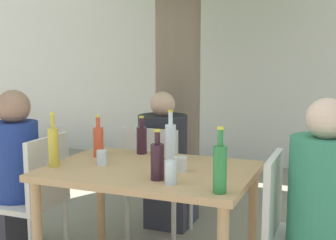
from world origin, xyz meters
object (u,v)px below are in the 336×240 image
object	(u,v)px
water_bottle_1	(170,141)
drinking_glass_2	(171,172)
person_seated_0	(7,183)
drinking_glass_0	(102,158)
patio_chair_1	(293,227)
person_seated_2	(167,168)
dining_table_front	(150,183)
drinking_glass_1	(180,164)
soda_bottle_3	(98,141)
green_bottle_2	(220,167)
oil_cruet_4	(53,146)
wine_bottle_0	(142,139)
patio_chair_2	(155,177)
wine_bottle_5	(157,160)
patio_chair_0	(35,192)

from	to	relation	value
water_bottle_1	drinking_glass_2	bearing A→B (deg)	-68.41
person_seated_0	drinking_glass_0	bearing A→B (deg)	86.55
patio_chair_1	person_seated_2	distance (m)	1.41
dining_table_front	drinking_glass_1	bearing A→B (deg)	-3.54
person_seated_0	soda_bottle_3	distance (m)	0.74
dining_table_front	drinking_glass_1	size ratio (longest dim) A/B	14.11
green_bottle_2	soda_bottle_3	size ratio (longest dim) A/B	1.20
oil_cruet_4	dining_table_front	bearing A→B (deg)	18.50
drinking_glass_0	person_seated_0	bearing A→B (deg)	176.55
wine_bottle_0	drinking_glass_0	bearing A→B (deg)	-103.76
oil_cruet_4	drinking_glass_2	xyz separation A→B (m)	(0.80, -0.08, -0.07)
person_seated_2	soda_bottle_3	distance (m)	0.84
person_seated_0	oil_cruet_4	world-z (taller)	person_seated_0
patio_chair_2	wine_bottle_5	distance (m)	1.03
patio_chair_0	drinking_glass_1	world-z (taller)	patio_chair_0
wine_bottle_0	drinking_glass_2	size ratio (longest dim) A/B	2.07
person_seated_0	water_bottle_1	xyz separation A→B (m)	(1.14, 0.21, 0.34)
green_bottle_2	oil_cruet_4	world-z (taller)	green_bottle_2
person_seated_2	green_bottle_2	bearing A→B (deg)	122.40
patio_chair_0	patio_chair_1	world-z (taller)	same
oil_cruet_4	drinking_glass_0	size ratio (longest dim) A/B	3.53
wine_bottle_0	water_bottle_1	distance (m)	0.29
drinking_glass_1	person_seated_2	bearing A→B (deg)	116.41
drinking_glass_0	drinking_glass_1	xyz separation A→B (m)	(0.50, 0.03, -0.00)
wine_bottle_0	drinking_glass_1	distance (m)	0.54
patio_chair_1	oil_cruet_4	xyz separation A→B (m)	(-1.41, -0.19, 0.38)
patio_chair_2	green_bottle_2	bearing A→B (deg)	128.10
green_bottle_2	soda_bottle_3	distance (m)	1.07
water_bottle_1	drinking_glass_1	xyz separation A→B (m)	(0.15, -0.23, -0.08)
patio_chair_0	green_bottle_2	bearing A→B (deg)	76.75
person_seated_2	drinking_glass_0	bearing A→B (deg)	86.72
patio_chair_1	wine_bottle_0	distance (m)	1.16
soda_bottle_3	wine_bottle_5	distance (m)	0.69
patio_chair_1	wine_bottle_5	distance (m)	0.82
person_seated_0	oil_cruet_4	bearing A→B (deg)	70.68
patio_chair_2	person_seated_0	size ratio (longest dim) A/B	0.74
patio_chair_1	person_seated_0	xyz separation A→B (m)	(-1.94, -0.00, 0.04)
dining_table_front	drinking_glass_0	xyz separation A→B (m)	(-0.30, -0.05, 0.14)
person_seated_0	oil_cruet_4	size ratio (longest dim) A/B	3.57
person_seated_2	soda_bottle_3	xyz separation A→B (m)	(-0.19, -0.74, 0.34)
wine_bottle_0	oil_cruet_4	bearing A→B (deg)	-123.69
water_bottle_1	drinking_glass_0	bearing A→B (deg)	-143.50
patio_chair_0	drinking_glass_1	xyz separation A→B (m)	(1.05, -0.01, 0.29)
person_seated_0	drinking_glass_2	world-z (taller)	person_seated_0
wine_bottle_0	water_bottle_1	world-z (taller)	water_bottle_1
green_bottle_2	drinking_glass_2	bearing A→B (deg)	169.05
patio_chair_2	oil_cruet_4	xyz separation A→B (m)	(-0.31, -0.85, 0.38)
patio_chair_2	water_bottle_1	world-z (taller)	water_bottle_1
patio_chair_1	drinking_glass_1	distance (m)	0.71
patio_chair_1	wine_bottle_0	size ratio (longest dim) A/B	3.39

